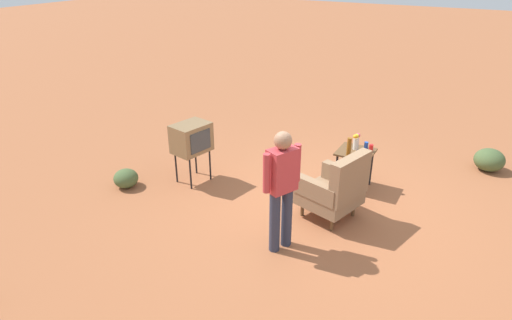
{
  "coord_description": "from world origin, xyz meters",
  "views": [
    {
      "loc": [
        5.45,
        1.88,
        3.53
      ],
      "look_at": [
        0.16,
        -1.08,
        0.65
      ],
      "focal_mm": 30.66,
      "sensor_mm": 36.0,
      "label": 1
    }
  ],
  "objects": [
    {
      "name": "ground_plane",
      "position": [
        0.0,
        0.0,
        0.0
      ],
      "size": [
        60.0,
        60.0,
        0.0
      ],
      "primitive_type": "plane",
      "color": "#A05B38"
    },
    {
      "name": "armchair",
      "position": [
        0.15,
        0.21,
        0.5
      ],
      "size": [
        0.94,
        0.96,
        1.06
      ],
      "color": "brown",
      "rests_on": "ground"
    },
    {
      "name": "side_table",
      "position": [
        -0.91,
        0.16,
        0.56
      ],
      "size": [
        0.56,
        0.56,
        0.66
      ],
      "color": "black",
      "rests_on": "ground"
    },
    {
      "name": "tv_on_stand",
      "position": [
        0.2,
        -2.27,
        0.78
      ],
      "size": [
        0.68,
        0.55,
        1.03
      ],
      "color": "black",
      "rests_on": "ground"
    },
    {
      "name": "person_standing",
      "position": [
        1.15,
        -0.16,
        0.94
      ],
      "size": [
        0.53,
        0.35,
        1.64
      ],
      "color": "#2D3347",
      "rests_on": "ground"
    },
    {
      "name": "bottle_tall_amber",
      "position": [
        -0.67,
        0.11,
        0.81
      ],
      "size": [
        0.07,
        0.07,
        0.3
      ],
      "primitive_type": "cylinder",
      "color": "brown",
      "rests_on": "side_table"
    },
    {
      "name": "soda_can_blue",
      "position": [
        -1.06,
        0.28,
        0.72
      ],
      "size": [
        0.07,
        0.07,
        0.12
      ],
      "primitive_type": "cylinder",
      "color": "blue",
      "rests_on": "side_table"
    },
    {
      "name": "soda_can_red",
      "position": [
        -1.0,
        0.38,
        0.72
      ],
      "size": [
        0.07,
        0.07,
        0.12
      ],
      "primitive_type": "cylinder",
      "color": "red",
      "rests_on": "side_table"
    },
    {
      "name": "flower_vase",
      "position": [
        -0.97,
        0.13,
        0.8
      ],
      "size": [
        0.14,
        0.1,
        0.27
      ],
      "color": "silver",
      "rests_on": "side_table"
    },
    {
      "name": "shrub_mid",
      "position": [
        0.92,
        -3.12,
        0.15
      ],
      "size": [
        0.4,
        0.4,
        0.31
      ],
      "primitive_type": "ellipsoid",
      "color": "#475B33",
      "rests_on": "ground"
    },
    {
      "name": "shrub_far",
      "position": [
        -2.7,
        2.08,
        0.2
      ],
      "size": [
        0.52,
        0.52,
        0.4
      ],
      "primitive_type": "ellipsoid",
      "color": "#475B33",
      "rests_on": "ground"
    }
  ]
}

